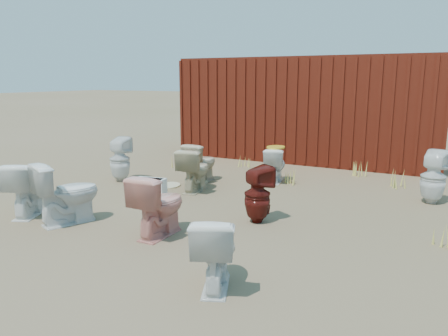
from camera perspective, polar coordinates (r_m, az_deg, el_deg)
The scene contains 22 objects.
ground at distance 6.45m, azimuth -2.50°, elevation -5.75°, with size 100.00×100.00×0.00m, color brown.
shipping_container at distance 10.98m, azimuth 11.35°, elevation 7.64°, with size 6.00×2.40×2.40m, color #49140C.
toilet_front_a at distance 6.79m, azimuth -24.27°, elevation -2.47°, with size 0.44×0.77×0.78m, color white.
toilet_front_pink at distance 5.46m, azimuth -8.50°, elevation -4.78°, with size 0.44×0.78×0.79m, color #E99586.
toilet_front_c at distance 6.22m, azimuth -19.81°, elevation -3.08°, with size 0.47×0.82×0.84m, color white.
toilet_front_maroon at distance 5.90m, azimuth 4.40°, elevation -3.49°, with size 0.35×0.36×0.78m, color #54140E.
toilet_front_e at distance 4.11m, azimuth -1.18°, elevation -10.79°, with size 0.40×0.70×0.72m, color white.
toilet_back_a at distance 8.47m, azimuth -13.44°, elevation 1.09°, with size 0.38×0.39×0.84m, color white.
toilet_back_beige_left at distance 7.54m, azimuth -3.88°, elevation -0.24°, with size 0.42×0.74×0.75m, color #C3B68E.
toilet_back_beige_right at distance 8.23m, azimuth -3.03°, elevation 0.72°, with size 0.41×0.72×0.74m, color beige.
toilet_back_yellowlid at distance 8.26m, azimuth 6.73°, elevation 0.39°, with size 0.36×0.64×0.65m, color white.
toilet_back_e at distance 7.51m, azimuth 25.67°, elevation -1.09°, with size 0.38×0.39×0.84m, color white.
yellow_lid at distance 8.20m, azimuth 6.78°, elevation 2.71°, with size 0.33×0.41×0.03m, color gold.
loose_tank at distance 7.14m, azimuth -9.56°, elevation -2.71°, with size 0.50×0.20×0.35m, color white.
loose_lid_near at distance 8.00m, azimuth -7.15°, elevation -2.28°, with size 0.38×0.49×0.02m, color beige.
loose_lid_far at distance 8.31m, azimuth -3.33°, elevation -1.69°, with size 0.36×0.47×0.02m, color beige.
weed_clump_a at distance 9.72m, azimuth -6.06°, elevation 1.05°, with size 0.36×0.36×0.30m, color #BFB54C.
weed_clump_b at distance 8.20m, azimuth 8.27°, elevation -0.98°, with size 0.32×0.32×0.30m, color #BFB54C.
weed_clump_c at distance 8.39m, azimuth 21.47°, elevation -1.33°, with size 0.36×0.36×0.32m, color #BFB54C.
weed_clump_d at distance 9.59m, azimuth 2.82°, elevation 0.75°, with size 0.30×0.30×0.23m, color #BFB54C.
weed_clump_e at distance 9.13m, azimuth 17.12°, elevation -0.15°, with size 0.34×0.34×0.28m, color #BFB54C.
weed_clump_f at distance 5.65m, azimuth 26.98°, elevation -8.15°, with size 0.28×0.28×0.27m, color #BFB54C.
Camera 1 is at (3.11, -5.31, 1.93)m, focal length 35.00 mm.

